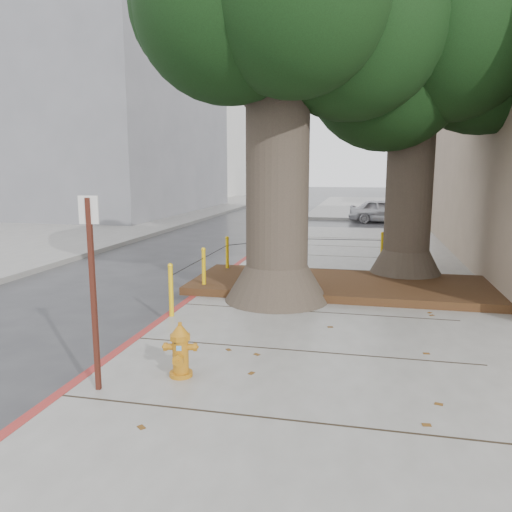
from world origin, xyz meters
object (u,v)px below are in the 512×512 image
at_px(fire_hydrant, 180,350).
at_px(car_silver, 384,211).
at_px(car_dark, 133,208).
at_px(signpost, 93,283).

bearing_deg(fire_hydrant, car_silver, 70.95).
xyz_separation_m(fire_hydrant, car_silver, (3.06, 20.51, 0.11)).
distance_m(fire_hydrant, car_dark, 21.32).
bearing_deg(signpost, car_dark, 108.24).
relative_size(signpost, car_silver, 0.64).
height_order(fire_hydrant, car_dark, car_dark).
distance_m(fire_hydrant, car_silver, 20.74).
distance_m(signpost, car_dark, 21.48).
relative_size(car_silver, car_dark, 0.78).
distance_m(signpost, car_silver, 21.44).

